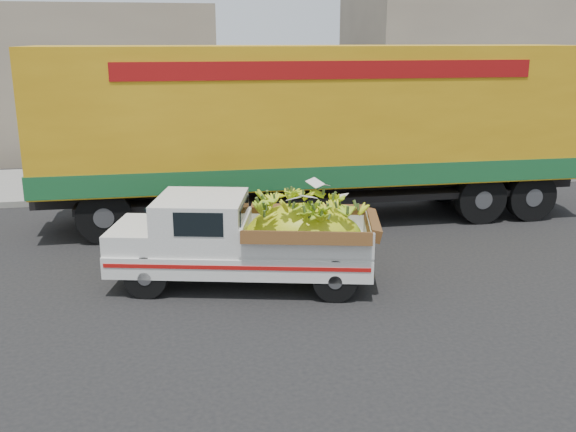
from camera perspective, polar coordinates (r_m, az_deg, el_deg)
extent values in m
plane|color=black|center=(10.86, -5.95, -5.87)|extent=(100.00, 100.00, 0.00)
cube|color=gray|center=(16.56, -7.93, 1.86)|extent=(60.00, 0.25, 0.15)
cube|color=gray|center=(18.61, -8.33, 3.34)|extent=(60.00, 4.00, 0.14)
cube|color=gray|center=(29.17, 19.95, 12.77)|extent=(14.00, 6.00, 6.00)
cylinder|color=black|center=(10.33, -12.51, -5.30)|extent=(0.71, 0.36, 0.68)
cylinder|color=black|center=(11.52, -10.83, -3.00)|extent=(0.71, 0.36, 0.68)
cylinder|color=black|center=(9.98, 4.20, -5.72)|extent=(0.71, 0.36, 0.68)
cylinder|color=black|center=(11.21, 4.07, -3.29)|extent=(0.71, 0.36, 0.68)
cube|color=silver|center=(10.61, -4.13, -3.50)|extent=(4.46, 2.50, 0.35)
cube|color=#A50F0C|center=(9.87, -4.67, -4.62)|extent=(4.01, 1.01, 0.06)
cube|color=silver|center=(11.08, -14.84, -3.67)|extent=(0.45, 1.47, 0.13)
cube|color=silver|center=(10.85, -13.26, -1.58)|extent=(1.09, 1.58, 0.32)
cube|color=silver|center=(10.53, -7.70, -0.44)|extent=(1.70, 1.76, 0.81)
cube|color=black|center=(9.78, -7.99, -0.77)|extent=(0.74, 0.20, 0.38)
cube|color=silver|center=(10.41, 1.72, -1.50)|extent=(2.37, 1.98, 0.46)
ellipsoid|color=yellow|center=(10.44, 1.22, -1.99)|extent=(2.11, 1.64, 1.15)
cylinder|color=black|center=(15.28, 20.75, 1.66)|extent=(1.10, 0.33, 1.10)
cylinder|color=black|center=(16.98, 17.33, 3.27)|extent=(1.10, 0.33, 1.10)
cylinder|color=black|center=(14.70, 16.73, 1.50)|extent=(1.10, 0.33, 1.10)
cylinder|color=black|center=(16.46, 13.62, 3.17)|extent=(1.10, 0.33, 1.10)
cylinder|color=black|center=(13.19, -16.00, -0.01)|extent=(1.10, 0.33, 1.10)
cylinder|color=black|center=(15.13, -15.34, 1.99)|extent=(1.10, 0.33, 1.10)
cube|color=black|center=(14.38, 2.43, 2.79)|extent=(12.01, 1.16, 0.36)
cube|color=#C89213|center=(14.12, 2.50, 9.14)|extent=(11.79, 2.66, 2.84)
cube|color=#185428|center=(14.29, 2.45, 4.47)|extent=(11.85, 2.68, 0.45)
cube|color=maroon|center=(12.82, 3.83, 12.82)|extent=(8.40, 0.13, 0.35)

